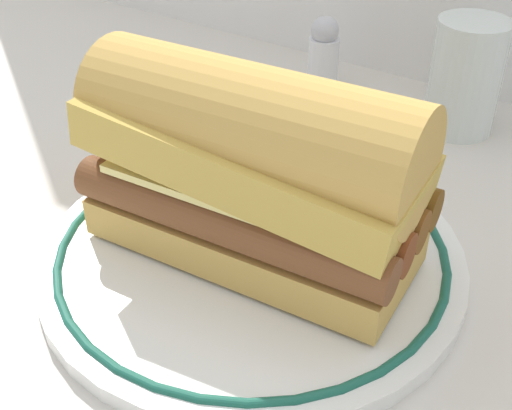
{
  "coord_description": "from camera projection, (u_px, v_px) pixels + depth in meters",
  "views": [
    {
      "loc": [
        0.21,
        -0.29,
        0.29
      ],
      "look_at": [
        0.01,
        0.0,
        0.04
      ],
      "focal_mm": 46.83,
      "sensor_mm": 36.0,
      "label": 1
    }
  ],
  "objects": [
    {
      "name": "ground_plane",
      "position": [
        241.0,
        257.0,
        0.46
      ],
      "size": [
        1.5,
        1.5,
        0.0
      ],
      "primitive_type": "plane",
      "color": "beige"
    },
    {
      "name": "plate",
      "position": [
        256.0,
        250.0,
        0.45
      ],
      "size": [
        0.28,
        0.28,
        0.01
      ],
      "color": "white",
      "rests_on": "ground_plane"
    },
    {
      "name": "sausage_sandwich",
      "position": [
        256.0,
        163.0,
        0.41
      ],
      "size": [
        0.22,
        0.12,
        0.13
      ],
      "rotation": [
        0.0,
        0.0,
        0.08
      ],
      "color": "tan",
      "rests_on": "plate"
    },
    {
      "name": "drinking_glass",
      "position": [
        464.0,
        84.0,
        0.58
      ],
      "size": [
        0.06,
        0.06,
        0.1
      ],
      "color": "silver",
      "rests_on": "ground_plane"
    },
    {
      "name": "salt_shaker",
      "position": [
        324.0,
        54.0,
        0.66
      ],
      "size": [
        0.03,
        0.03,
        0.07
      ],
      "color": "white",
      "rests_on": "ground_plane"
    }
  ]
}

